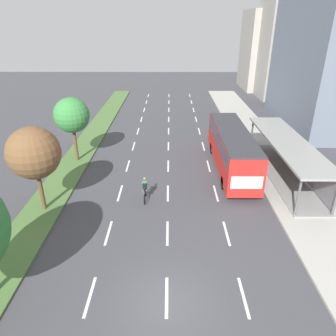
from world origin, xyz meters
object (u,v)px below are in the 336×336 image
Objects in this scene: median_tree_second at (34,153)px; median_tree_third at (72,115)px; bus_shelter at (289,154)px; bus at (232,146)px; cyclist at (145,190)px.

median_tree_third is (0.04, 8.02, 0.11)m from median_tree_second.
bus_shelter is 18.56m from median_tree_second.
bus is 8.62m from cyclist.
bus is 15.01m from median_tree_second.
bus is at bearing -6.84° from median_tree_third.
median_tree_third is (-6.55, 6.70, 3.39)m from cyclist.
bus_shelter is 11.80m from cyclist.
bus_shelter is 4.47m from bus.
bus reaches higher than cyclist.
bus is 13.64m from median_tree_third.
cyclist is (-6.84, -5.10, -1.28)m from bus.
cyclist is at bearing -143.28° from bus.
median_tree_second is 1.00× the size of median_tree_third.
median_tree_third is (-13.38, 1.60, 2.11)m from bus.
bus is at bearing 163.43° from bus_shelter.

